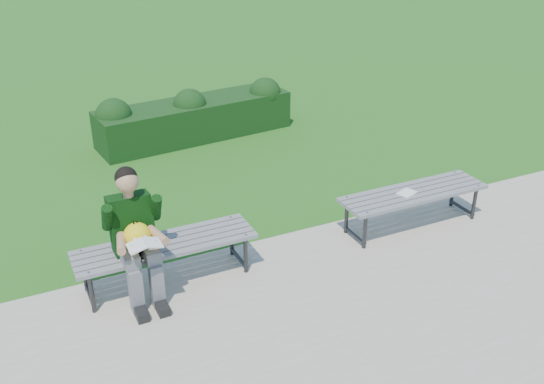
{
  "coord_description": "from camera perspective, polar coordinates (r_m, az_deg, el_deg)",
  "views": [
    {
      "loc": [
        -2.17,
        -5.41,
        3.58
      ],
      "look_at": [
        0.33,
        -0.19,
        0.7
      ],
      "focal_mm": 40.0,
      "sensor_mm": 36.0,
      "label": 1
    }
  ],
  "objects": [
    {
      "name": "bench_right",
      "position": [
        7.22,
        13.16,
        -0.33
      ],
      "size": [
        1.8,
        0.5,
        0.46
      ],
      "color": "gray",
      "rests_on": "walkway"
    },
    {
      "name": "seated_boy",
      "position": [
        5.83,
        -12.76,
        -3.74
      ],
      "size": [
        0.56,
        0.76,
        1.31
      ],
      "color": "slate",
      "rests_on": "walkway"
    },
    {
      "name": "paper_sheet",
      "position": [
        7.14,
        12.57,
        -0.08
      ],
      "size": [
        0.26,
        0.23,
        0.01
      ],
      "color": "white",
      "rests_on": "bench_right"
    },
    {
      "name": "ground",
      "position": [
        6.84,
        -3.21,
        -5.18
      ],
      "size": [
        80.0,
        80.0,
        0.0
      ],
      "color": "#367521",
      "rests_on": "ground"
    },
    {
      "name": "bench_left",
      "position": [
        6.12,
        -9.99,
        -5.17
      ],
      "size": [
        1.8,
        0.5,
        0.46
      ],
      "color": "gray",
      "rests_on": "walkway"
    },
    {
      "name": "hedge",
      "position": [
        9.84,
        -7.36,
        7.1
      ],
      "size": [
        3.21,
        1.12,
        0.85
      ],
      "color": "#154310",
      "rests_on": "ground"
    },
    {
      "name": "walkway",
      "position": [
        5.55,
        3.98,
        -13.64
      ],
      "size": [
        30.0,
        3.5,
        0.02
      ],
      "color": "beige",
      "rests_on": "ground"
    }
  ]
}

